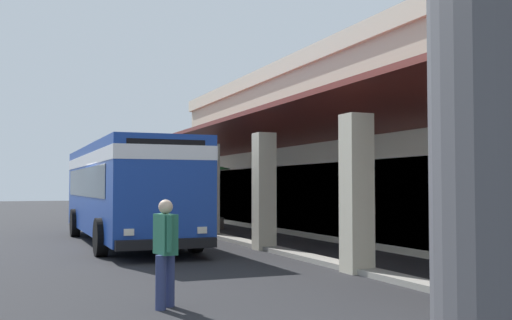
{
  "coord_description": "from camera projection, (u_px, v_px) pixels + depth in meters",
  "views": [
    {
      "loc": [
        18.52,
        -3.0,
        1.83
      ],
      "look_at": [
        2.18,
        3.65,
        2.58
      ],
      "focal_mm": 42.76,
      "sensor_mm": 36.0,
      "label": 1
    }
  ],
  "objects": [
    {
      "name": "potted_palm",
      "position": [
        213.0,
        212.0,
        26.02
      ],
      "size": [
        1.8,
        1.57,
        2.71
      ],
      "color": "#4C4742",
      "rests_on": "ground"
    },
    {
      "name": "ground",
      "position": [
        348.0,
        238.0,
        21.21
      ],
      "size": [
        120.0,
        120.0,
        0.0
      ],
      "primitive_type": "plane",
      "color": "#262628"
    },
    {
      "name": "pedestrian",
      "position": [
        165.0,
        247.0,
        9.16
      ],
      "size": [
        0.67,
        0.34,
        1.63
      ],
      "color": "navy",
      "rests_on": "ground"
    },
    {
      "name": "transit_bus",
      "position": [
        126.0,
        185.0,
        19.78
      ],
      "size": [
        11.21,
        2.86,
        3.34
      ],
      "color": "#193D9E",
      "rests_on": "ground"
    },
    {
      "name": "plaza_building",
      "position": [
        469.0,
        146.0,
        23.63
      ],
      "size": [
        30.57,
        17.07,
        6.72
      ],
      "color": "beige",
      "rests_on": "ground"
    },
    {
      "name": "curb_strip",
      "position": [
        236.0,
        240.0,
        19.87
      ],
      "size": [
        36.32,
        0.5,
        0.12
      ],
      "primitive_type": "cube",
      "color": "#9E998E",
      "rests_on": "ground"
    }
  ]
}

